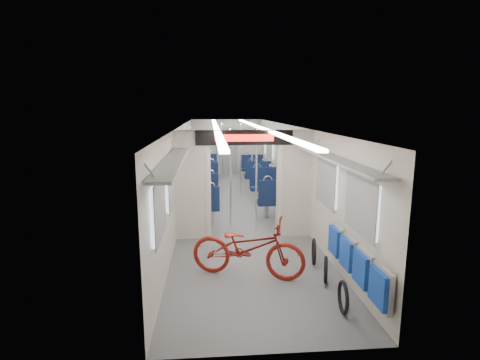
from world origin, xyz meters
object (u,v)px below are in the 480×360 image
(stanchion_near_right, at_px, (256,181))
(stanchion_far_right, at_px, (241,160))
(seat_bay_far_left, at_px, (204,171))
(stanchion_near_left, at_px, (231,179))
(flip_bench, at_px, (355,261))
(seat_bay_near_right, at_px, (270,189))
(bicycle, at_px, (248,248))
(seat_bay_far_right, at_px, (255,169))
(bike_hoop_c, at_px, (314,253))
(stanchion_far_left, at_px, (222,160))
(bike_hoop_b, at_px, (326,271))
(bike_hoop_a, at_px, (343,299))
(seat_bay_near_left, at_px, (202,195))

(stanchion_near_right, distance_m, stanchion_far_right, 3.46)
(seat_bay_far_left, bearing_deg, stanchion_near_left, -81.38)
(flip_bench, bearing_deg, seat_bay_far_left, 105.73)
(flip_bench, relative_size, seat_bay_near_right, 0.99)
(bicycle, height_order, seat_bay_far_right, seat_bay_far_right)
(stanchion_far_right, bearing_deg, flip_bench, -80.50)
(bike_hoop_c, bearing_deg, stanchion_near_left, 120.29)
(seat_bay_far_left, distance_m, stanchion_near_left, 4.65)
(seat_bay_near_right, relative_size, stanchion_far_left, 0.93)
(flip_bench, xyz_separation_m, seat_bay_near_right, (-0.42, 5.06, -0.03))
(flip_bench, xyz_separation_m, stanchion_far_left, (-1.68, 6.77, 0.57))
(bike_hoop_b, distance_m, stanchion_far_right, 6.24)
(seat_bay_far_left, distance_m, seat_bay_far_right, 1.94)
(bike_hoop_a, bearing_deg, bike_hoop_c, 88.22)
(bike_hoop_b, bearing_deg, stanchion_far_left, 102.90)
(bicycle, xyz_separation_m, seat_bay_near_left, (-0.82, 3.72, 0.02))
(seat_bay_far_left, relative_size, stanchion_far_left, 1.01)
(flip_bench, distance_m, seat_bay_near_right, 5.08)
(bike_hoop_b, bearing_deg, stanchion_far_right, 97.98)
(stanchion_far_left, bearing_deg, stanchion_far_right, -12.81)
(stanchion_near_right, bearing_deg, seat_bay_near_right, 71.63)
(flip_bench, height_order, bike_hoop_a, flip_bench)
(bike_hoop_b, height_order, seat_bay_near_left, seat_bay_near_left)
(seat_bay_near_left, distance_m, stanchion_near_left, 1.38)
(flip_bench, xyz_separation_m, stanchion_near_left, (-1.60, 3.56, 0.57))
(stanchion_far_left, bearing_deg, seat_bay_near_right, -53.49)
(bike_hoop_c, bearing_deg, bike_hoop_a, -91.78)
(seat_bay_far_right, distance_m, stanchion_near_right, 5.53)
(bike_hoop_c, bearing_deg, flip_bench, -78.85)
(bike_hoop_c, bearing_deg, seat_bay_far_right, 91.34)
(seat_bay_far_left, bearing_deg, bicycle, -83.55)
(bike_hoop_c, distance_m, seat_bay_near_right, 3.83)
(seat_bay_near_right, xyz_separation_m, seat_bay_far_left, (-1.87, 3.07, 0.02))
(seat_bay_near_right, bearing_deg, bike_hoop_c, -87.40)
(seat_bay_far_left, bearing_deg, stanchion_near_right, -75.90)
(flip_bench, bearing_deg, bike_hoop_a, -127.82)
(bicycle, xyz_separation_m, stanchion_far_right, (0.36, 5.77, 0.65))
(flip_bench, distance_m, bike_hoop_c, 1.32)
(flip_bench, xyz_separation_m, seat_bay_far_right, (-0.42, 8.63, -0.05))
(bike_hoop_a, xyz_separation_m, stanchion_far_left, (-1.39, 7.15, 0.95))
(stanchion_far_left, bearing_deg, bike_hoop_b, -77.10)
(bike_hoop_b, bearing_deg, seat_bay_far_right, 91.17)
(bike_hoop_c, height_order, seat_bay_near_left, seat_bay_near_left)
(bicycle, relative_size, stanchion_far_right, 0.82)
(bike_hoop_c, height_order, seat_bay_far_left, seat_bay_far_left)
(bike_hoop_b, distance_m, stanchion_near_right, 2.92)
(bike_hoop_a, bearing_deg, seat_bay_far_left, 103.18)
(seat_bay_near_right, distance_m, stanchion_far_left, 2.21)
(seat_bay_far_right, relative_size, stanchion_far_left, 0.86)
(bike_hoop_c, height_order, stanchion_far_left, stanchion_far_left)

